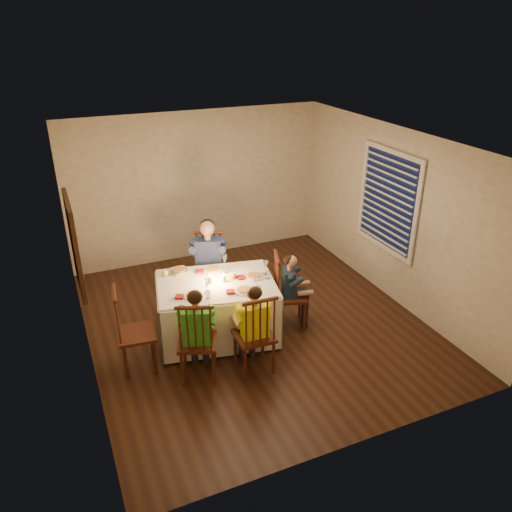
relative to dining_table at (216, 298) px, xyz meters
name	(u,v)px	position (x,y,z in m)	size (l,w,h in m)	color
ground	(254,322)	(0.58, 0.08, -0.58)	(5.00, 5.00, 0.00)	black
wall_left	(77,270)	(-1.67, 0.08, 0.72)	(0.02, 5.00, 2.60)	beige
wall_right	(392,215)	(2.83, 0.08, 0.72)	(0.02, 5.00, 2.60)	beige
wall_back	(197,186)	(0.58, 2.58, 0.72)	(4.50, 0.02, 2.60)	beige
ceiling	(254,142)	(0.58, 0.08, 2.02)	(5.00, 5.00, 0.00)	white
dining_table	(216,298)	(0.00, 0.00, 0.00)	(1.75, 1.41, 0.78)	silver
chair_adult	(211,302)	(0.18, 0.84, -0.58)	(0.46, 0.43, 1.11)	#3E1910
chair_near_left	(200,375)	(-0.50, -0.74, -0.58)	(0.46, 0.43, 1.11)	#3E1910
chair_near_right	(254,368)	(0.17, -0.89, -0.58)	(0.46, 0.43, 1.11)	#3E1910
chair_end	(289,325)	(1.01, -0.19, -0.58)	(0.46, 0.43, 1.11)	#3E1910
chair_extra	(141,367)	(-1.13, -0.29, -0.58)	(0.46, 0.44, 1.12)	#3E1910
adult	(211,302)	(0.18, 0.84, -0.58)	(0.52, 0.47, 1.36)	navy
child_green	(200,375)	(-0.50, -0.74, -0.58)	(0.43, 0.39, 1.20)	green
child_yellow	(254,368)	(0.17, -0.89, -0.58)	(0.42, 0.38, 1.18)	yellow
child_teal	(289,325)	(1.01, -0.19, -0.58)	(0.37, 0.34, 1.10)	#17283A
setting_adult	(213,270)	(0.08, 0.33, 0.24)	(0.26, 0.26, 0.02)	silver
setting_green	(194,296)	(-0.37, -0.23, 0.24)	(0.26, 0.26, 0.02)	silver
setting_yellow	(244,291)	(0.25, -0.36, 0.24)	(0.26, 0.26, 0.02)	silver
setting_teal	(254,276)	(0.52, -0.06, 0.24)	(0.26, 0.26, 0.02)	silver
candle_left	(210,280)	(-0.07, 0.01, 0.28)	(0.06, 0.06, 0.10)	white
candle_right	(224,278)	(0.10, -0.02, 0.28)	(0.06, 0.06, 0.10)	white
squash	(165,273)	(-0.57, 0.44, 0.28)	(0.09, 0.09, 0.09)	#FFFC43
orange_fruit	(233,276)	(0.25, 0.01, 0.27)	(0.08, 0.08, 0.08)	orange
serving_bowl	(179,271)	(-0.37, 0.45, 0.26)	(0.23, 0.23, 0.06)	silver
wall_mirror	(75,245)	(-1.64, 0.38, 0.92)	(0.06, 0.95, 1.15)	black
window_blinds	(387,201)	(2.78, 0.18, 0.92)	(0.07, 1.34, 1.54)	black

